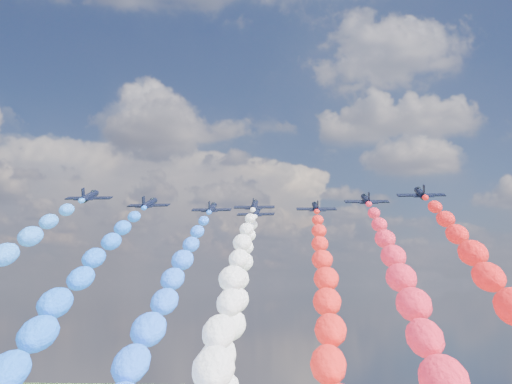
# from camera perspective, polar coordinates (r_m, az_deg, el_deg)

# --- Properties ---
(jet_0) EXTENTS (9.09, 12.34, 6.00)m
(jet_0) POSITION_cam_1_polar(r_m,az_deg,el_deg) (136.43, -13.93, -0.35)
(jet_0) COLOR black
(jet_1) EXTENTS (9.69, 12.76, 6.00)m
(jet_1) POSITION_cam_1_polar(r_m,az_deg,el_deg) (146.24, -9.04, -0.98)
(jet_1) COLOR black
(trail_1) EXTENTS (5.80, 109.59, 50.14)m
(trail_1) POSITION_cam_1_polar(r_m,az_deg,el_deg) (90.98, -17.42, -11.50)
(trail_1) COLOR blue
(jet_2) EXTENTS (8.95, 12.23, 6.00)m
(jet_2) POSITION_cam_1_polar(r_m,az_deg,el_deg) (153.31, -3.77, -1.38)
(jet_2) COLOR black
(trail_2) EXTENTS (5.80, 109.59, 50.14)m
(trail_2) POSITION_cam_1_polar(r_m,az_deg,el_deg) (96.56, -8.38, -11.54)
(trail_2) COLOR #2264FA
(jet_3) EXTENTS (9.07, 12.32, 6.00)m
(jet_3) POSITION_cam_1_polar(r_m,az_deg,el_deg) (147.84, -0.14, -1.15)
(jet_3) COLOR black
(trail_3) EXTENTS (5.80, 109.59, 50.14)m
(trail_3) POSITION_cam_1_polar(r_m,az_deg,el_deg) (90.50, -2.64, -11.87)
(trail_3) COLOR white
(jet_4) EXTENTS (9.61, 12.70, 6.00)m
(jet_4) POSITION_cam_1_polar(r_m,az_deg,el_deg) (162.51, 0.00, -1.76)
(jet_4) COLOR black
(trail_4) EXTENTS (5.80, 109.59, 50.14)m
(trail_4) POSITION_cam_1_polar(r_m,az_deg,el_deg) (105.21, -2.06, -11.31)
(trail_4) COLOR white
(jet_5) EXTENTS (9.65, 12.73, 6.00)m
(jet_5) POSITION_cam_1_polar(r_m,az_deg,el_deg) (152.02, 5.13, -1.31)
(jet_5) COLOR black
(trail_5) EXTENTS (5.80, 109.59, 50.14)m
(trail_5) POSITION_cam_1_polar(r_m,az_deg,el_deg) (94.51, 6.12, -11.66)
(trail_5) COLOR red
(jet_6) EXTENTS (9.19, 12.41, 6.00)m
(jet_6) POSITION_cam_1_polar(r_m,az_deg,el_deg) (139.80, 9.35, -0.66)
(jet_6) COLOR black
(trail_6) EXTENTS (5.80, 109.59, 50.14)m
(trail_6) POSITION_cam_1_polar(r_m,az_deg,el_deg) (82.68, 13.58, -12.03)
(trail_6) COLOR red
(jet_7) EXTENTS (9.31, 12.49, 6.00)m
(jet_7) POSITION_cam_1_polar(r_m,az_deg,el_deg) (131.81, 13.79, -0.10)
(jet_7) COLOR black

